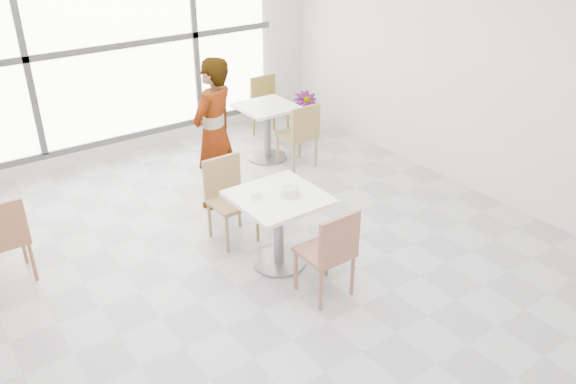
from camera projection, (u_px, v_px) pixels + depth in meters
floor at (270, 273)px, 5.56m from camera, size 7.00×7.00×0.00m
wall_back at (114, 45)px, 7.40m from camera, size 6.00×0.00×6.00m
wall_right at (493, 68)px, 6.42m from camera, size 0.00×7.00×7.00m
window at (116, 46)px, 7.35m from camera, size 4.60×0.07×2.52m
main_table at (279, 217)px, 5.47m from camera, size 0.80×0.80×0.75m
chair_near at (331, 249)px, 5.02m from camera, size 0.42×0.42×0.87m
chair_far at (228, 193)px, 5.94m from camera, size 0.42×0.42×0.87m
oatmeal_bowl at (290, 191)px, 5.36m from camera, size 0.21×0.21×0.09m
coffee_cup at (256, 196)px, 5.30m from camera, size 0.16×0.13×0.07m
person at (214, 134)px, 6.42m from camera, size 0.74×0.63×1.71m
bg_table_right at (267, 124)px, 7.72m from camera, size 0.70×0.70×0.75m
bg_chair_left_near at (3, 236)px, 5.21m from camera, size 0.42×0.42×0.87m
bg_chair_right_near at (301, 132)px, 7.44m from camera, size 0.42×0.42×0.87m
bg_chair_right_far at (267, 102)px, 8.48m from camera, size 0.42×0.42×0.87m
plant_right at (304, 115)px, 8.49m from camera, size 0.47×0.47×0.67m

